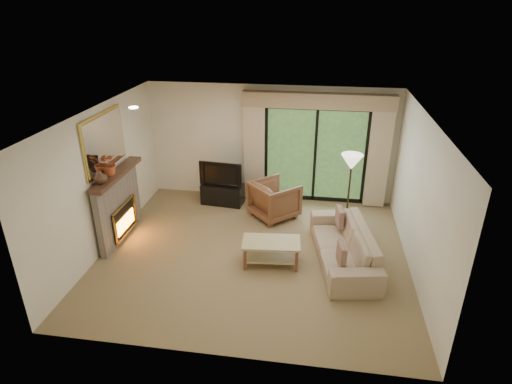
# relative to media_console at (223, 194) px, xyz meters

# --- Properties ---
(floor) EXTENTS (5.50, 5.50, 0.00)m
(floor) POSITION_rel_media_console_xyz_m (1.02, -1.95, -0.23)
(floor) COLOR olive
(floor) RESTS_ON ground
(ceiling) EXTENTS (5.50, 5.50, 0.00)m
(ceiling) POSITION_rel_media_console_xyz_m (1.02, -1.95, 2.37)
(ceiling) COLOR silver
(ceiling) RESTS_ON ground
(wall_back) EXTENTS (5.00, 0.00, 5.00)m
(wall_back) POSITION_rel_media_console_xyz_m (1.02, 0.55, 1.07)
(wall_back) COLOR silver
(wall_back) RESTS_ON ground
(wall_front) EXTENTS (5.00, 0.00, 5.00)m
(wall_front) POSITION_rel_media_console_xyz_m (1.02, -4.45, 1.07)
(wall_front) COLOR silver
(wall_front) RESTS_ON ground
(wall_left) EXTENTS (0.00, 5.00, 5.00)m
(wall_left) POSITION_rel_media_console_xyz_m (-1.73, -1.95, 1.07)
(wall_left) COLOR silver
(wall_left) RESTS_ON ground
(wall_right) EXTENTS (0.00, 5.00, 5.00)m
(wall_right) POSITION_rel_media_console_xyz_m (3.77, -1.95, 1.07)
(wall_right) COLOR silver
(wall_right) RESTS_ON ground
(fireplace) EXTENTS (0.24, 1.70, 1.37)m
(fireplace) POSITION_rel_media_console_xyz_m (-1.61, -1.75, 0.45)
(fireplace) COLOR slate
(fireplace) RESTS_ON floor
(mirror) EXTENTS (0.07, 1.45, 1.02)m
(mirror) POSITION_rel_media_console_xyz_m (-1.70, -1.75, 1.72)
(mirror) COLOR gold
(mirror) RESTS_ON wall_left
(sliding_door) EXTENTS (2.26, 0.10, 2.16)m
(sliding_door) POSITION_rel_media_console_xyz_m (2.02, 0.50, 0.87)
(sliding_door) COLOR black
(sliding_door) RESTS_ON floor
(curtain_left) EXTENTS (0.45, 0.18, 2.35)m
(curtain_left) POSITION_rel_media_console_xyz_m (0.67, 0.39, 0.97)
(curtain_left) COLOR tan
(curtain_left) RESTS_ON floor
(curtain_right) EXTENTS (0.45, 0.18, 2.35)m
(curtain_right) POSITION_rel_media_console_xyz_m (3.37, 0.39, 0.97)
(curtain_right) COLOR tan
(curtain_right) RESTS_ON floor
(cornice) EXTENTS (3.20, 0.24, 0.32)m
(cornice) POSITION_rel_media_console_xyz_m (2.02, 0.41, 2.09)
(cornice) COLOR tan
(cornice) RESTS_ON wall_back
(media_console) EXTENTS (0.96, 0.51, 0.46)m
(media_console) POSITION_rel_media_console_xyz_m (0.00, 0.00, 0.00)
(media_console) COLOR black
(media_console) RESTS_ON floor
(tv) EXTENTS (0.98, 0.22, 0.56)m
(tv) POSITION_rel_media_console_xyz_m (0.00, 0.00, 0.51)
(tv) COLOR black
(tv) RESTS_ON media_console
(armchair) EXTENTS (1.22, 1.21, 0.79)m
(armchair) POSITION_rel_media_console_xyz_m (1.23, -0.46, 0.17)
(armchair) COLOR brown
(armchair) RESTS_ON floor
(sofa) EXTENTS (1.24, 2.34, 0.65)m
(sofa) POSITION_rel_media_console_xyz_m (2.62, -1.96, 0.09)
(sofa) COLOR tan
(sofa) RESTS_ON floor
(pillow_near) EXTENTS (0.16, 0.37, 0.36)m
(pillow_near) POSITION_rel_media_console_xyz_m (2.55, -2.60, 0.31)
(pillow_near) COLOR #4C2722
(pillow_near) RESTS_ON sofa
(pillow_far) EXTENTS (0.15, 0.36, 0.35)m
(pillow_far) POSITION_rel_media_console_xyz_m (2.55, -1.32, 0.31)
(pillow_far) COLOR #4C2722
(pillow_far) RESTS_ON sofa
(coffee_table) EXTENTS (1.04, 0.63, 0.45)m
(coffee_table) POSITION_rel_media_console_xyz_m (1.37, -2.23, -0.01)
(coffee_table) COLOR tan
(coffee_table) RESTS_ON floor
(floor_lamp) EXTENTS (0.46, 0.46, 1.57)m
(floor_lamp) POSITION_rel_media_console_xyz_m (2.72, -0.70, 0.55)
(floor_lamp) COLOR beige
(floor_lamp) RESTS_ON floor
(vase) EXTENTS (0.26, 0.26, 0.25)m
(vase) POSITION_rel_media_console_xyz_m (-1.59, -2.27, 1.26)
(vase) COLOR #452C1E
(vase) RESTS_ON fireplace
(branches) EXTENTS (0.42, 0.37, 0.42)m
(branches) POSITION_rel_media_console_xyz_m (-1.59, -1.89, 1.35)
(branches) COLOR #AE4D2A
(branches) RESTS_ON fireplace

